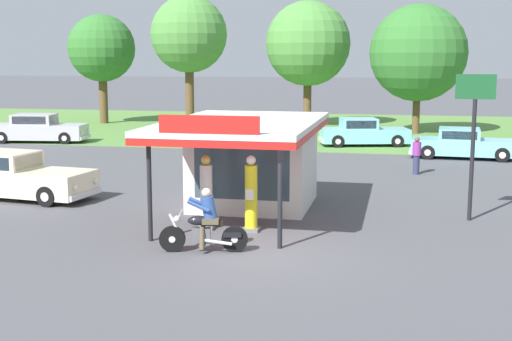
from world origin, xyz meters
The scene contains 17 objects.
ground_plane centered at (0.00, 0.00, 0.00)m, with size 300.00×300.00×0.00m, color #4C4C51.
grass_verge_strip centered at (0.00, 30.00, 0.00)m, with size 120.00×24.00×0.01m, color #56843D.
service_station_kiosk centered at (-1.28, 4.72, 1.66)m, with size 4.28×7.26×3.30m.
gas_pump_nearside centered at (-1.91, 1.82, 0.94)m, with size 0.44×0.44×2.05m.
gas_pump_offside centered at (-0.65, 1.82, 0.96)m, with size 0.44×0.44×2.08m.
motorcycle_with_rider centered at (-1.31, -0.40, 0.65)m, with size 2.13×0.73×1.58m.
featured_classic_sedan centered at (-9.41, 4.62, 0.70)m, with size 5.62×2.49×1.55m.
parked_car_back_row_left centered at (-16.58, 18.98, 0.72)m, with size 5.55×2.53×1.57m.
parked_car_back_row_centre centered at (-6.23, 20.91, 0.70)m, with size 5.40×3.21×1.49m.
parked_car_second_row_spare centered at (1.27, 21.22, 0.67)m, with size 5.09×2.91×1.47m.
parked_car_back_row_right centered at (6.13, 17.45, 0.64)m, with size 5.12×2.28×1.40m.
bystander_chatting_near_pumps centered at (3.89, 12.28, 0.80)m, with size 0.34×0.34×1.53m.
tree_oak_far_left centered at (-10.79, 28.53, 6.04)m, with size 5.05×5.05×8.72m.
tree_oak_right centered at (4.11, 27.93, 4.94)m, with size 5.93×5.93×7.92m.
tree_oak_centre centered at (-17.75, 30.18, 5.21)m, with size 4.75×4.75×7.71m.
tree_oak_far_right centered at (-3.10, 30.96, 5.59)m, with size 5.71×5.71×8.46m.
roadside_pole_sign centered at (5.27, 4.38, 2.91)m, with size 1.10×0.12×4.21m.
Camera 1 is at (3.27, -16.05, 4.66)m, focal length 48.52 mm.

